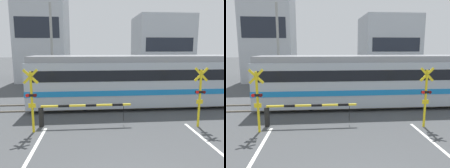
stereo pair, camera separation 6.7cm
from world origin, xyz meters
The scene contains 11 objects.
rail_track_near centered at (0.00, 9.29, 0.04)m, with size 50.00×0.10×0.08m.
rail_track_far centered at (0.00, 10.72, 0.04)m, with size 50.00×0.10×0.08m.
commuter_train centered at (3.87, 10.00, 1.77)m, with size 17.89×2.81×3.31m.
crossing_barrier_near centered at (-2.39, 6.70, 0.79)m, with size 4.51×0.20×1.06m.
crossing_barrier_far centered at (2.39, 13.29, 0.79)m, with size 4.51×0.20×1.06m.
crossing_signal_left centered at (-3.92, 5.99, 1.61)m, with size 0.68×0.15×2.92m.
crossing_signal_right centered at (3.92, 5.99, 1.61)m, with size 0.68×0.15×2.92m.
pedestrian centered at (1.18, 16.14, 1.01)m, with size 0.38×0.23×1.74m.
building_left_of_street centered at (-6.72, 22.67, 5.29)m, with size 5.30×6.29×10.57m.
building_right_of_street centered at (7.21, 22.67, 3.73)m, with size 6.28×6.29×7.46m.
utility_pole_streetside centered at (-4.67, 15.79, 3.77)m, with size 0.22×0.22×7.55m.
Camera 2 is at (-1.14, -3.81, 3.87)m, focal length 35.00 mm.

